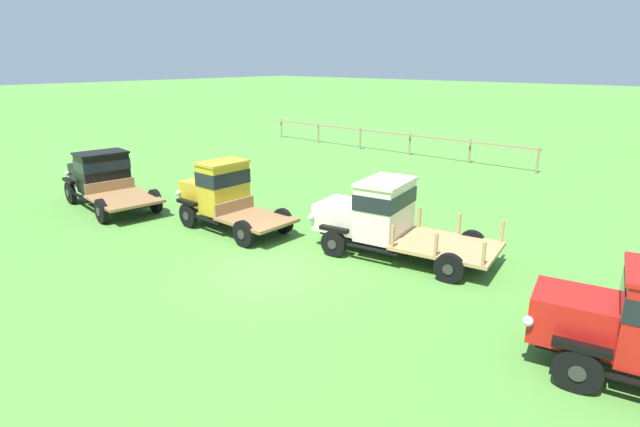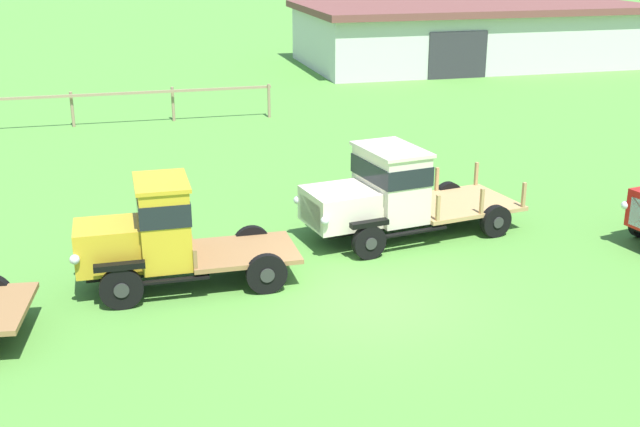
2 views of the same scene
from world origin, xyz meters
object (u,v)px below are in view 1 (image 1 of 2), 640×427
Objects in this scene: vintage_truck_foreground_near at (103,177)px; vintage_truck_second_in_line at (222,194)px; vintage_truck_midrow_center at (382,216)px; vintage_truck_far_side at (638,325)px.

vintage_truck_second_in_line is (5.88, 1.33, 0.07)m from vintage_truck_foreground_near.
vintage_truck_midrow_center reaches higher than vintage_truck_far_side.
vintage_truck_second_in_line reaches higher than vintage_truck_midrow_center.
vintage_truck_far_side is at bearing -18.25° from vintage_truck_midrow_center.
vintage_truck_midrow_center reaches higher than vintage_truck_foreground_near.
vintage_truck_midrow_center is (5.53, 1.60, -0.04)m from vintage_truck_second_in_line.
vintage_truck_midrow_center is at bearing 161.75° from vintage_truck_far_side.
vintage_truck_midrow_center is (11.41, 2.93, 0.03)m from vintage_truck_foreground_near.
vintage_truck_foreground_near is at bearing -167.24° from vintage_truck_second_in_line.
vintage_truck_midrow_center is at bearing 14.43° from vintage_truck_foreground_near.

